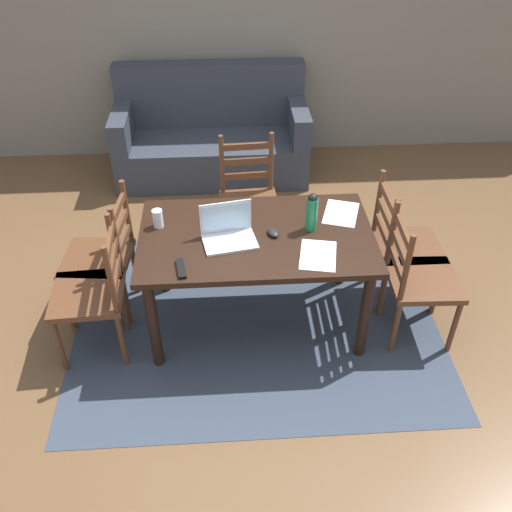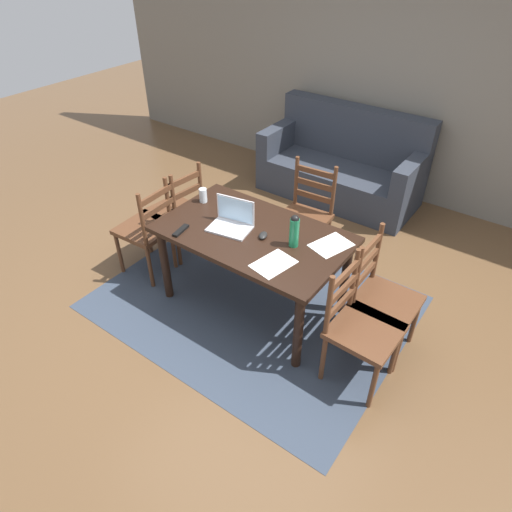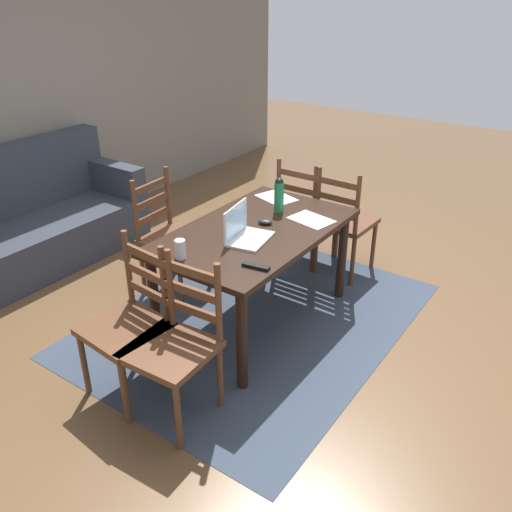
% 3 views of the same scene
% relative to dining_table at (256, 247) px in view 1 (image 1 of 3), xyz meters
% --- Properties ---
extents(ground_plane, '(14.00, 14.00, 0.00)m').
position_rel_dining_table_xyz_m(ground_plane, '(0.00, 0.00, -0.64)').
color(ground_plane, brown).
extents(area_rug, '(2.50, 1.95, 0.01)m').
position_rel_dining_table_xyz_m(area_rug, '(0.00, 0.00, -0.64)').
color(area_rug, '#333D4C').
rests_on(area_rug, ground).
extents(wall_back, '(8.00, 0.12, 2.70)m').
position_rel_dining_table_xyz_m(wall_back, '(0.00, 2.63, 0.71)').
color(wall_back, slate).
rests_on(wall_back, ground).
extents(dining_table, '(1.47, 0.88, 0.74)m').
position_rel_dining_table_xyz_m(dining_table, '(0.00, 0.00, 0.00)').
color(dining_table, black).
rests_on(dining_table, ground).
extents(chair_right_far, '(0.44, 0.44, 0.95)m').
position_rel_dining_table_xyz_m(chair_right_far, '(1.02, 0.18, -0.18)').
color(chair_right_far, '#56331E').
rests_on(chair_right_far, ground).
extents(chair_far_head, '(0.47, 0.47, 0.95)m').
position_rel_dining_table_xyz_m(chair_far_head, '(-0.00, 0.81, -0.18)').
color(chair_far_head, '#56331E').
rests_on(chair_far_head, ground).
extents(chair_left_far, '(0.48, 0.48, 0.95)m').
position_rel_dining_table_xyz_m(chair_left_far, '(-1.02, 0.17, -0.18)').
color(chair_left_far, '#56331E').
rests_on(chair_left_far, ground).
extents(chair_left_near, '(0.46, 0.46, 0.95)m').
position_rel_dining_table_xyz_m(chair_left_near, '(-1.02, -0.17, -0.18)').
color(chair_left_near, '#56331E').
rests_on(chair_left_near, ground).
extents(chair_right_near, '(0.46, 0.46, 0.95)m').
position_rel_dining_table_xyz_m(chair_right_near, '(1.02, -0.17, -0.18)').
color(chair_right_near, '#56331E').
rests_on(chair_right_near, ground).
extents(couch, '(1.80, 0.80, 1.00)m').
position_rel_dining_table_xyz_m(couch, '(-0.29, 2.15, -0.28)').
color(couch, '#2D333D').
rests_on(couch, ground).
extents(laptop, '(0.35, 0.28, 0.23)m').
position_rel_dining_table_xyz_m(laptop, '(-0.18, -0.03, 0.16)').
color(laptop, silver).
rests_on(laptop, dining_table).
extents(water_bottle, '(0.07, 0.07, 0.26)m').
position_rel_dining_table_xyz_m(water_bottle, '(0.35, 0.03, 0.23)').
color(water_bottle, '#197247').
rests_on(water_bottle, dining_table).
extents(drinking_glass, '(0.07, 0.07, 0.12)m').
position_rel_dining_table_xyz_m(drinking_glass, '(-0.61, 0.13, 0.16)').
color(drinking_glass, silver).
rests_on(drinking_glass, dining_table).
extents(computer_mouse, '(0.09, 0.11, 0.03)m').
position_rel_dining_table_xyz_m(computer_mouse, '(0.10, -0.01, 0.11)').
color(computer_mouse, black).
rests_on(computer_mouse, dining_table).
extents(tv_remote, '(0.07, 0.17, 0.02)m').
position_rel_dining_table_xyz_m(tv_remote, '(-0.45, -0.32, 0.11)').
color(tv_remote, black).
rests_on(tv_remote, dining_table).
extents(paper_stack_left, '(0.29, 0.35, 0.00)m').
position_rel_dining_table_xyz_m(paper_stack_left, '(0.57, 0.20, 0.10)').
color(paper_stack_left, white).
rests_on(paper_stack_left, dining_table).
extents(paper_stack_right, '(0.26, 0.33, 0.00)m').
position_rel_dining_table_xyz_m(paper_stack_right, '(0.35, -0.24, 0.10)').
color(paper_stack_right, white).
rests_on(paper_stack_right, dining_table).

